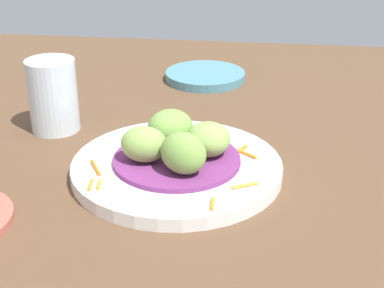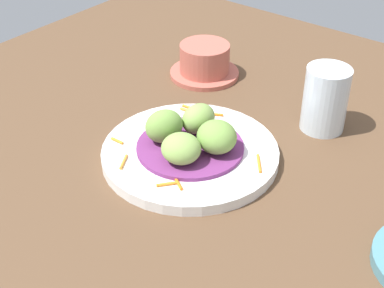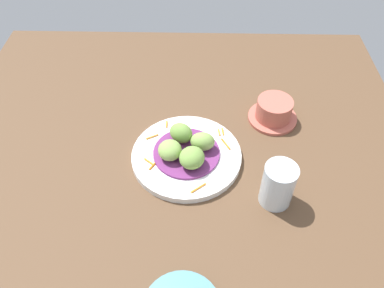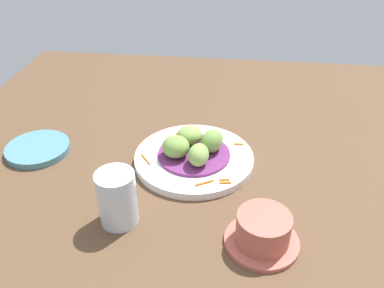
{
  "view_description": "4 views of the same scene",
  "coord_description": "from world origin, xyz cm",
  "px_view_note": "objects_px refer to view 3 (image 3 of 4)",
  "views": [
    {
      "loc": [
        -7.2,
        61.29,
        34.09
      ],
      "look_at": [
        0.5,
        1.77,
        5.5
      ],
      "focal_mm": 54.18,
      "sensor_mm": 36.0,
      "label": 1
    },
    {
      "loc": [
        -47.29,
        -36.56,
        47.92
      ],
      "look_at": [
        1.82,
        2.11,
        4.76
      ],
      "focal_mm": 52.8,
      "sensor_mm": 36.0,
      "label": 2
    },
    {
      "loc": [
        4.63,
        -52.44,
        66.75
      ],
      "look_at": [
        3.34,
        3.81,
        5.52
      ],
      "focal_mm": 35.53,
      "sensor_mm": 36.0,
      "label": 3
    },
    {
      "loc": [
        67.89,
        10.14,
        50.37
      ],
      "look_at": [
        0.66,
        2.12,
        5.29
      ],
      "focal_mm": 37.23,
      "sensor_mm": 36.0,
      "label": 4
    }
  ],
  "objects_px": {
    "guac_scoop_right": "(203,142)",
    "guac_scoop_back": "(181,133)",
    "water_glass": "(278,185)",
    "main_plate": "(187,156)",
    "guac_scoop_left": "(170,150)",
    "terracotta_bowl": "(274,111)",
    "guac_scoop_center": "(192,158)"
  },
  "relations": [
    {
      "from": "guac_scoop_left",
      "to": "water_glass",
      "type": "height_order",
      "value": "water_glass"
    },
    {
      "from": "guac_scoop_left",
      "to": "guac_scoop_center",
      "type": "distance_m",
      "value": 0.05
    },
    {
      "from": "guac_scoop_right",
      "to": "water_glass",
      "type": "bearing_deg",
      "value": -38.81
    },
    {
      "from": "water_glass",
      "to": "terracotta_bowl",
      "type": "bearing_deg",
      "value": 84.12
    },
    {
      "from": "guac_scoop_center",
      "to": "terracotta_bowl",
      "type": "bearing_deg",
      "value": 40.73
    },
    {
      "from": "guac_scoop_right",
      "to": "guac_scoop_back",
      "type": "bearing_deg",
      "value": 155.19
    },
    {
      "from": "guac_scoop_left",
      "to": "terracotta_bowl",
      "type": "distance_m",
      "value": 0.28
    },
    {
      "from": "terracotta_bowl",
      "to": "guac_scoop_center",
      "type": "bearing_deg",
      "value": -139.27
    },
    {
      "from": "main_plate",
      "to": "water_glass",
      "type": "xyz_separation_m",
      "value": [
        0.18,
        -0.11,
        0.04
      ]
    },
    {
      "from": "guac_scoop_right",
      "to": "terracotta_bowl",
      "type": "distance_m",
      "value": 0.21
    },
    {
      "from": "main_plate",
      "to": "guac_scoop_left",
      "type": "distance_m",
      "value": 0.05
    },
    {
      "from": "guac_scoop_right",
      "to": "guac_scoop_back",
      "type": "height_order",
      "value": "guac_scoop_back"
    },
    {
      "from": "water_glass",
      "to": "guac_scoop_right",
      "type": "bearing_deg",
      "value": 141.19
    },
    {
      "from": "guac_scoop_back",
      "to": "guac_scoop_right",
      "type": "bearing_deg",
      "value": -24.81
    },
    {
      "from": "guac_scoop_center",
      "to": "water_glass",
      "type": "bearing_deg",
      "value": -22.71
    },
    {
      "from": "guac_scoop_right",
      "to": "guac_scoop_back",
      "type": "relative_size",
      "value": 1.01
    },
    {
      "from": "guac_scoop_back",
      "to": "main_plate",
      "type": "bearing_deg",
      "value": -69.81
    },
    {
      "from": "main_plate",
      "to": "guac_scoop_back",
      "type": "distance_m",
      "value": 0.05
    },
    {
      "from": "guac_scoop_right",
      "to": "water_glass",
      "type": "relative_size",
      "value": 0.55
    },
    {
      "from": "guac_scoop_left",
      "to": "guac_scoop_right",
      "type": "distance_m",
      "value": 0.07
    },
    {
      "from": "main_plate",
      "to": "terracotta_bowl",
      "type": "distance_m",
      "value": 0.25
    },
    {
      "from": "main_plate",
      "to": "guac_scoop_left",
      "type": "bearing_deg",
      "value": -159.81
    },
    {
      "from": "guac_scoop_center",
      "to": "guac_scoop_back",
      "type": "xyz_separation_m",
      "value": [
        -0.03,
        0.07,
        0.0
      ]
    },
    {
      "from": "guac_scoop_right",
      "to": "terracotta_bowl",
      "type": "height_order",
      "value": "guac_scoop_right"
    },
    {
      "from": "main_plate",
      "to": "guac_scoop_back",
      "type": "height_order",
      "value": "guac_scoop_back"
    },
    {
      "from": "guac_scoop_left",
      "to": "terracotta_bowl",
      "type": "bearing_deg",
      "value": 30.96
    },
    {
      "from": "main_plate",
      "to": "guac_scoop_right",
      "type": "bearing_deg",
      "value": 20.19
    },
    {
      "from": "water_glass",
      "to": "guac_scoop_back",
      "type": "bearing_deg",
      "value": 144.21
    },
    {
      "from": "guac_scoop_left",
      "to": "guac_scoop_right",
      "type": "bearing_deg",
      "value": 20.19
    },
    {
      "from": "guac_scoop_center",
      "to": "guac_scoop_right",
      "type": "height_order",
      "value": "guac_scoop_center"
    },
    {
      "from": "main_plate",
      "to": "guac_scoop_right",
      "type": "xyz_separation_m",
      "value": [
        0.03,
        0.01,
        0.03
      ]
    },
    {
      "from": "main_plate",
      "to": "guac_scoop_left",
      "type": "height_order",
      "value": "guac_scoop_left"
    }
  ]
}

